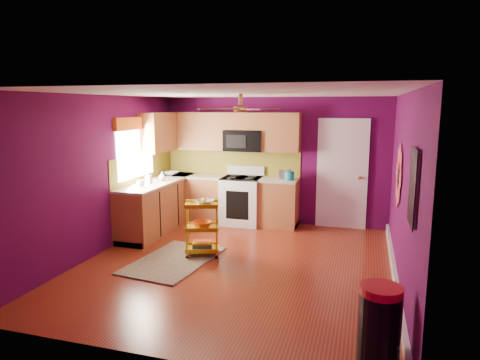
% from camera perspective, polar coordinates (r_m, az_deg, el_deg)
% --- Properties ---
extents(ground, '(5.00, 5.00, 0.00)m').
position_cam_1_polar(ground, '(6.48, -0.45, -11.18)').
color(ground, maroon).
rests_on(ground, ground).
extents(room_envelope, '(4.54, 5.04, 2.52)m').
position_cam_1_polar(room_envelope, '(6.08, -0.22, 3.31)').
color(room_envelope, '#520942').
rests_on(room_envelope, ground).
extents(lower_cabinets, '(2.81, 2.31, 0.94)m').
position_cam_1_polar(lower_cabinets, '(8.43, -5.63, -3.17)').
color(lower_cabinets, brown).
rests_on(lower_cabinets, ground).
extents(electric_range, '(0.76, 0.66, 1.13)m').
position_cam_1_polar(electric_range, '(8.49, 0.26, -2.69)').
color(electric_range, white).
rests_on(electric_range, ground).
extents(upper_cabinetry, '(2.80, 2.30, 1.26)m').
position_cam_1_polar(upper_cabinetry, '(8.52, -4.23, 6.28)').
color(upper_cabinetry, brown).
rests_on(upper_cabinetry, ground).
extents(left_window, '(0.08, 1.35, 1.08)m').
position_cam_1_polar(left_window, '(7.93, -13.76, 5.31)').
color(left_window, white).
rests_on(left_window, ground).
extents(panel_door, '(0.95, 0.11, 2.15)m').
position_cam_1_polar(panel_door, '(8.37, 13.45, 0.63)').
color(panel_door, white).
rests_on(panel_door, ground).
extents(right_wall_art, '(0.04, 2.74, 1.04)m').
position_cam_1_polar(right_wall_art, '(5.54, 21.07, 0.03)').
color(right_wall_art, black).
rests_on(right_wall_art, ground).
extents(ceiling_fan, '(1.01, 1.01, 0.26)m').
position_cam_1_polar(ceiling_fan, '(6.24, 0.07, 9.53)').
color(ceiling_fan, '#BF8C3F').
rests_on(ceiling_fan, ground).
extents(shag_rug, '(1.18, 1.73, 0.02)m').
position_cam_1_polar(shag_rug, '(6.68, -8.82, -10.55)').
color(shag_rug, black).
rests_on(shag_rug, ground).
extents(rolling_cart, '(0.61, 0.52, 0.93)m').
position_cam_1_polar(rolling_cart, '(6.72, -5.03, -6.16)').
color(rolling_cart, gold).
rests_on(rolling_cart, ground).
extents(trash_can, '(0.50, 0.50, 0.73)m').
position_cam_1_polar(trash_can, '(4.29, 18.10, -17.84)').
color(trash_can, black).
rests_on(trash_can, ground).
extents(teal_kettle, '(0.18, 0.18, 0.21)m').
position_cam_1_polar(teal_kettle, '(8.15, 6.60, 0.59)').
color(teal_kettle, teal).
rests_on(teal_kettle, lower_cabinets).
extents(toaster, '(0.22, 0.15, 0.18)m').
position_cam_1_polar(toaster, '(8.21, 6.06, 0.70)').
color(toaster, beige).
rests_on(toaster, lower_cabinets).
extents(soap_bottle_a, '(0.10, 0.10, 0.21)m').
position_cam_1_polar(soap_bottle_a, '(7.92, -12.11, 0.33)').
color(soap_bottle_a, '#EA3F72').
rests_on(soap_bottle_a, lower_cabinets).
extents(soap_bottle_b, '(0.13, 0.13, 0.17)m').
position_cam_1_polar(soap_bottle_b, '(8.16, -10.36, 0.51)').
color(soap_bottle_b, white).
rests_on(soap_bottle_b, lower_cabinets).
extents(counter_dish, '(0.28, 0.28, 0.07)m').
position_cam_1_polar(counter_dish, '(8.79, -9.14, 0.88)').
color(counter_dish, white).
rests_on(counter_dish, lower_cabinets).
extents(counter_cup, '(0.14, 0.14, 0.11)m').
position_cam_1_polar(counter_cup, '(7.68, -13.10, -0.40)').
color(counter_cup, white).
rests_on(counter_cup, lower_cabinets).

